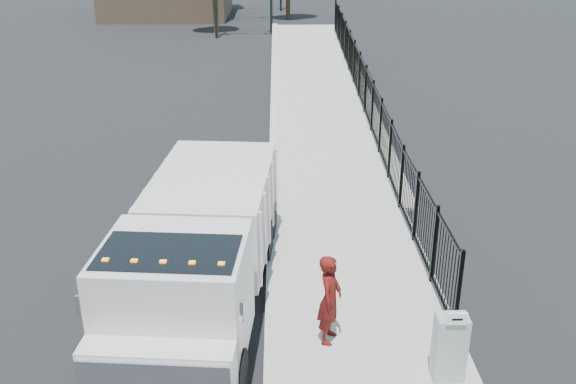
{
  "coord_description": "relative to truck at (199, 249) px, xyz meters",
  "views": [
    {
      "loc": [
        0.13,
        -12.41,
        7.61
      ],
      "look_at": [
        0.38,
        2.0,
        1.46
      ],
      "focal_mm": 40.0,
      "sensor_mm": 36.0,
      "label": 1
    }
  ],
  "objects": [
    {
      "name": "debris",
      "position": [
        2.72,
        1.55,
        -1.34
      ],
      "size": [
        0.35,
        0.35,
        0.09
      ],
      "primitive_type": "ellipsoid",
      "color": "silver",
      "rests_on": "sidewalk"
    },
    {
      "name": "utility_cabinet",
      "position": [
        4.57,
        -2.28,
        -0.76
      ],
      "size": [
        0.55,
        0.4,
        1.25
      ],
      "primitive_type": "cube",
      "color": "gray",
      "rests_on": "sidewalk"
    },
    {
      "name": "sidewalk",
      "position": [
        3.39,
        -1.02,
        -1.44
      ],
      "size": [
        3.55,
        12.0,
        0.12
      ],
      "primitive_type": "cube",
      "color": "#9E998E",
      "rests_on": "ground"
    },
    {
      "name": "worker",
      "position": [
        2.56,
        -1.16,
        -0.48
      ],
      "size": [
        0.62,
        0.76,
        1.81
      ],
      "primitive_type": "imported",
      "rotation": [
        0.0,
        0.0,
        1.25
      ],
      "color": "#540E0C",
      "rests_on": "sidewalk"
    },
    {
      "name": "ground",
      "position": [
        1.47,
        0.98,
        -1.5
      ],
      "size": [
        120.0,
        120.0,
        0.0
      ],
      "primitive_type": "plane",
      "color": "black",
      "rests_on": "ground"
    },
    {
      "name": "truck",
      "position": [
        0.0,
        0.0,
        0.0
      ],
      "size": [
        3.13,
        7.97,
        2.67
      ],
      "rotation": [
        0.0,
        0.0,
        -0.08
      ],
      "color": "black",
      "rests_on": "ground"
    },
    {
      "name": "curb",
      "position": [
        1.47,
        -1.02,
        -1.42
      ],
      "size": [
        0.3,
        12.0,
        0.16
      ],
      "primitive_type": "cube",
      "color": "#ADAAA3",
      "rests_on": "ground"
    },
    {
      "name": "arrow_sign",
      "position": [
        4.57,
        -2.5,
        -0.02
      ],
      "size": [
        0.35,
        0.04,
        0.22
      ],
      "primitive_type": "cube",
      "color": "white",
      "rests_on": "utility_cabinet"
    },
    {
      "name": "ramp",
      "position": [
        3.59,
        16.98,
        -1.5
      ],
      "size": [
        3.95,
        24.06,
        3.19
      ],
      "primitive_type": "cube",
      "rotation": [
        0.06,
        0.0,
        0.0
      ],
      "color": "#9E998E",
      "rests_on": "ground"
    },
    {
      "name": "iron_fence",
      "position": [
        5.02,
        12.98,
        -0.6
      ],
      "size": [
        0.1,
        28.0,
        1.8
      ],
      "primitive_type": "cube",
      "color": "black",
      "rests_on": "ground"
    }
  ]
}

